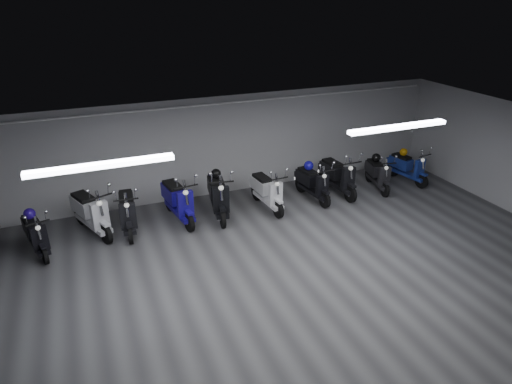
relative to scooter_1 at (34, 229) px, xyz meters
name	(u,v)px	position (x,y,z in m)	size (l,w,h in m)	color
floor	(287,293)	(4.50, -3.42, -0.61)	(14.00, 10.00, 0.01)	#3C3C3F
ceiling	(291,157)	(4.50, -3.42, 2.20)	(14.00, 10.00, 0.01)	gray
back_wall	(210,148)	(4.50, 1.59, 0.79)	(14.00, 0.01, 2.80)	#9B9B9E
fluor_strip_left	(102,165)	(1.50, -2.42, 2.13)	(2.40, 0.18, 0.08)	white
fluor_strip_right	(398,127)	(7.50, -2.42, 2.13)	(2.40, 0.18, 0.08)	white
conduit	(209,105)	(4.50, 1.50, 2.01)	(0.05, 0.05, 13.60)	white
scooter_1	(34,229)	(0.00, 0.00, 0.00)	(0.54, 1.63, 1.22)	black
scooter_2	(90,206)	(1.20, 0.46, 0.12)	(0.65, 1.96, 1.46)	silver
scooter_3	(127,205)	(2.02, 0.27, 0.07)	(0.61, 1.83, 1.37)	black
scooter_4	(178,194)	(3.27, 0.34, 0.12)	(0.65, 1.96, 1.46)	navy
scooter_5	(218,189)	(4.29, 0.24, 0.14)	(0.67, 2.00, 1.49)	black
scooter_6	(267,186)	(5.61, 0.13, 0.06)	(0.60, 1.79, 1.34)	white
scooter_7	(313,178)	(7.01, 0.18, 0.04)	(0.58, 1.73, 1.29)	black
scooter_8	(338,170)	(7.86, 0.27, 0.10)	(0.64, 1.91, 1.42)	black
scooter_9	(378,169)	(9.12, 0.12, 0.01)	(0.55, 1.65, 1.23)	black
scooter_10	(408,163)	(10.27, 0.22, 0.02)	(0.56, 1.68, 1.25)	navy
helmet_0	(29,214)	(-0.06, 0.22, 0.27)	(0.25, 0.25, 0.25)	#210B7C
helmet_1	(216,174)	(4.34, 0.52, 0.45)	(0.26, 0.26, 0.26)	black
helmet_2	(376,158)	(9.17, 0.34, 0.28)	(0.26, 0.26, 0.26)	black
helmet_3	(309,166)	(6.98, 0.42, 0.32)	(0.26, 0.26, 0.26)	#140D95
helmet_4	(404,152)	(10.23, 0.45, 0.28)	(0.23, 0.23, 0.23)	#C0800B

